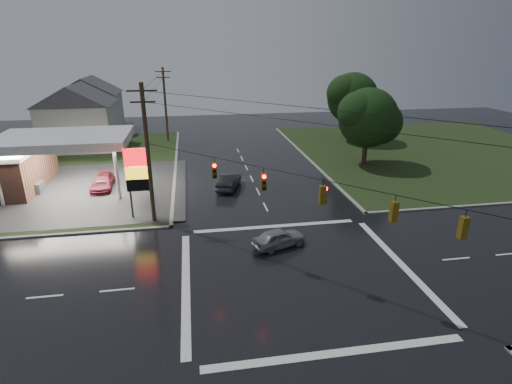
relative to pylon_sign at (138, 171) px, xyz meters
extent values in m
plane|color=black|center=(10.50, -10.50, -4.01)|extent=(120.00, 120.00, 0.00)
cube|color=black|center=(-15.50, 15.50, -3.97)|extent=(36.00, 36.00, 0.08)
cube|color=black|center=(36.50, 15.50, -3.97)|extent=(36.00, 36.00, 0.08)
cube|color=#2D2D2D|center=(-9.50, 7.50, -3.92)|extent=(26.00, 18.00, 0.02)
cylinder|color=silver|center=(-2.50, 4.50, -1.51)|extent=(0.30, 0.30, 5.00)
cylinder|color=silver|center=(-12.50, 10.50, -1.51)|extent=(0.30, 0.30, 5.00)
cylinder|color=silver|center=(-2.50, 10.50, -1.51)|extent=(0.30, 0.30, 5.00)
cube|color=silver|center=(-7.50, 7.50, 1.19)|extent=(12.00, 8.00, 0.80)
cube|color=white|center=(-7.50, 7.50, 0.77)|extent=(11.40, 7.40, 0.04)
cube|color=#59595E|center=(-10.50, 7.50, -3.46)|extent=(0.80, 1.60, 1.10)
cube|color=#59595E|center=(-4.50, 7.50, -3.46)|extent=(0.80, 1.60, 1.10)
cylinder|color=#59595E|center=(-0.80, 0.00, -1.01)|extent=(0.16, 0.16, 6.00)
cylinder|color=#59595E|center=(0.80, 0.00, -1.01)|extent=(0.16, 0.16, 6.00)
cube|color=red|center=(0.00, 0.00, 1.19)|extent=(2.00, 0.35, 1.40)
cube|color=yellow|center=(0.00, 0.00, -0.11)|extent=(2.00, 0.35, 1.00)
cube|color=black|center=(0.00, 0.00, -1.11)|extent=(2.00, 0.35, 1.00)
cylinder|color=#382619|center=(1.00, -1.00, 1.49)|extent=(0.32, 0.32, 11.00)
cube|color=#382619|center=(1.00, -1.00, 6.39)|extent=(2.20, 0.12, 0.12)
cube|color=#382619|center=(1.00, -1.00, 5.59)|extent=(1.80, 0.12, 0.12)
cylinder|color=#382619|center=(1.00, 27.50, 1.24)|extent=(0.32, 0.32, 10.50)
cube|color=#382619|center=(1.00, 27.50, 5.89)|extent=(2.20, 0.12, 0.12)
cube|color=#382619|center=(1.00, 27.50, 5.09)|extent=(1.80, 0.12, 0.12)
cube|color=#59470C|center=(5.75, -5.75, 1.59)|extent=(0.34, 0.34, 1.10)
cylinder|color=#FF0C07|center=(5.75, -5.95, 1.97)|extent=(0.22, 0.08, 0.22)
cube|color=#59470C|center=(8.60, -8.60, 1.59)|extent=(0.34, 0.34, 1.10)
cylinder|color=#FF0C07|center=(8.60, -8.80, 1.97)|extent=(0.22, 0.08, 0.22)
cube|color=#59470C|center=(11.45, -11.45, 1.59)|extent=(0.34, 0.34, 1.10)
cylinder|color=#FF0C07|center=(11.65, -11.45, 1.97)|extent=(0.08, 0.22, 0.22)
cube|color=#59470C|center=(14.30, -14.30, 1.59)|extent=(0.34, 0.34, 1.10)
cylinder|color=#FF0C07|center=(14.30, -14.10, 1.97)|extent=(0.22, 0.08, 0.22)
cube|color=#59470C|center=(16.58, -16.58, 1.59)|extent=(0.34, 0.34, 1.10)
cylinder|color=#FF0C07|center=(16.58, -16.38, 1.97)|extent=(0.22, 0.08, 0.22)
cube|color=silver|center=(-10.50, 25.50, -1.01)|extent=(9.00, 8.00, 6.00)
cube|color=gray|center=(-5.20, 25.50, -3.61)|extent=(1.60, 4.80, 0.80)
cube|color=silver|center=(-11.50, 37.50, -1.01)|extent=(9.00, 8.00, 6.00)
cube|color=gray|center=(-6.20, 37.50, -3.61)|extent=(1.60, 4.80, 0.80)
cylinder|color=black|center=(24.50, 11.50, -1.49)|extent=(0.56, 0.56, 5.04)
sphere|color=black|center=(24.50, 11.50, 1.57)|extent=(6.80, 6.80, 6.80)
sphere|color=black|center=(26.20, 11.80, 0.94)|extent=(5.10, 5.10, 5.10)
sphere|color=black|center=(23.14, 11.10, 2.29)|extent=(4.76, 4.76, 4.76)
cylinder|color=black|center=(27.50, 23.50, -1.21)|extent=(0.56, 0.56, 5.60)
sphere|color=black|center=(27.50, 23.50, 2.19)|extent=(7.20, 7.20, 7.20)
sphere|color=black|center=(29.30, 23.80, 1.49)|extent=(5.40, 5.40, 5.40)
sphere|color=black|center=(26.06, 23.10, 2.99)|extent=(5.04, 5.04, 5.04)
imported|color=black|center=(7.80, 5.97, -3.25)|extent=(3.03, 4.88, 1.52)
imported|color=gray|center=(10.08, -6.78, -3.35)|extent=(4.16, 2.73, 1.32)
imported|color=#5B141E|center=(-4.56, 7.78, -3.31)|extent=(2.10, 4.86, 1.39)
camera|label=1|loc=(4.30, -31.55, 9.66)|focal=28.00mm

